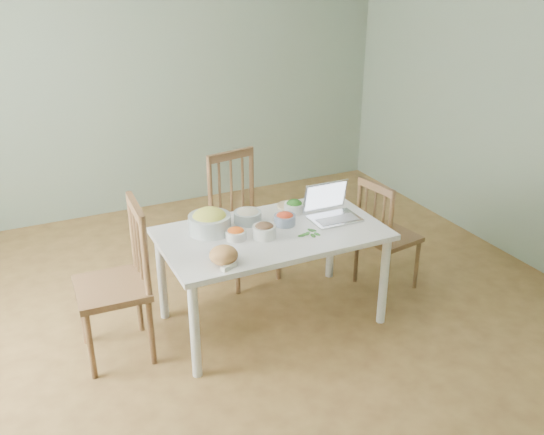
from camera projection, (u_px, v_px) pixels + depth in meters
name	position (u px, v px, depth m)	size (l,w,h in m)	color
floor	(250.00, 333.00, 4.09)	(5.00, 5.00, 0.00)	brown
wall_back	(142.00, 73.00, 5.60)	(5.00, 0.00, 2.70)	gray
dining_table	(272.00, 276.00, 4.11)	(1.49, 0.84, 0.70)	white
chair_far	(245.00, 220.00, 4.60)	(0.44, 0.42, 1.01)	#4E321E
chair_left	(111.00, 284.00, 3.69)	(0.46, 0.43, 1.03)	#4E321E
chair_right	(389.00, 234.00, 4.51)	(0.39, 0.37, 0.89)	#4E321E
bread_boule	(224.00, 255.00, 3.53)	(0.17, 0.17, 0.11)	tan
butter_stick	(229.00, 266.00, 3.49)	(0.11, 0.03, 0.03)	white
bowl_squash	(210.00, 221.00, 3.92)	(0.28, 0.28, 0.16)	#F5EB6B
bowl_carrot	(236.00, 233.00, 3.85)	(0.14, 0.14, 0.08)	#FF530E
bowl_onion	(248.00, 215.00, 4.07)	(0.19, 0.19, 0.10)	silver
bowl_mushroom	(264.00, 230.00, 3.86)	(0.15, 0.15, 0.10)	#3A1C16
bowl_redpep	(285.00, 219.00, 4.04)	(0.15, 0.15, 0.09)	#B12E14
bowl_broccoli	(294.00, 206.00, 4.24)	(0.14, 0.14, 0.09)	#196714
flatbread	(290.00, 206.00, 4.34)	(0.18, 0.18, 0.02)	#CBB891
basil_bunch	(308.00, 233.00, 3.92)	(0.18, 0.18, 0.02)	#205E15
laptop	(335.00, 204.00, 4.09)	(0.34, 0.28, 0.23)	silver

